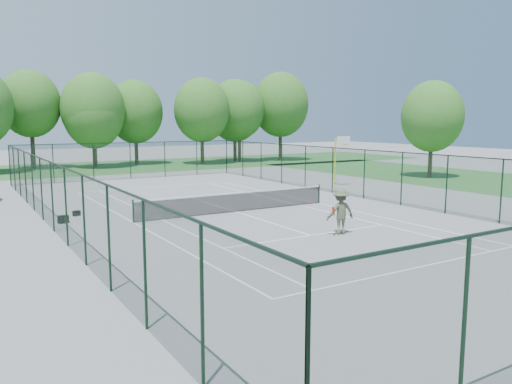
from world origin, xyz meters
TOP-DOWN VIEW (x-y plane):
  - ground at (0.00, 0.00)m, footprint 140.00×140.00m
  - grass_far at (0.00, 30.00)m, footprint 80.00×16.00m
  - grass_side at (24.00, 4.00)m, footprint 14.00×40.00m
  - court_lines at (0.00, 0.00)m, footprint 11.05×23.85m
  - tennis_net at (0.00, 0.00)m, footprint 11.08×0.08m
  - fence_enclosure at (0.00, 0.00)m, footprint 18.05×36.05m
  - tree_line_far at (0.00, 30.00)m, footprint 39.40×6.40m
  - basketball_goal at (11.95, 5.74)m, footprint 1.20×1.43m
  - tree_side at (22.30, 6.03)m, footprint 5.15×5.15m
  - sports_bag_a at (-8.32, 1.65)m, footprint 0.50×0.35m
  - sports_bag_b at (-7.40, 3.21)m, footprint 0.39×0.29m
  - tennis_player at (1.21, -6.82)m, footprint 2.18×0.94m

SIDE VIEW (x-z plane):
  - ground at x=0.00m, z-range 0.00..0.00m
  - court_lines at x=0.00m, z-range 0.00..0.01m
  - grass_far at x=0.00m, z-range 0.00..0.01m
  - grass_side at x=24.00m, z-range 0.00..0.01m
  - sports_bag_b at x=-7.40m, z-range 0.00..0.27m
  - sports_bag_a at x=-8.32m, z-range 0.00..0.37m
  - tennis_net at x=0.00m, z-range 0.03..1.13m
  - tennis_player at x=1.21m, z-range 0.00..1.93m
  - fence_enclosure at x=0.00m, z-range 0.05..3.07m
  - basketball_goal at x=11.95m, z-range 0.74..4.39m
  - tree_side at x=22.30m, z-range 1.06..9.22m
  - tree_line_far at x=0.00m, z-range 1.14..10.84m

